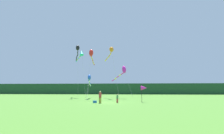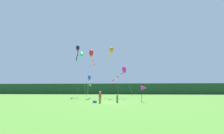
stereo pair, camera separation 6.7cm
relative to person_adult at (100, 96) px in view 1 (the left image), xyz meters
name	(u,v)px [view 1 (the left image)]	position (x,y,z in m)	size (l,w,h in m)	color
ground_plane	(108,103)	(1.01, 1.18, -0.93)	(120.00, 120.00, 0.00)	#4C842D
distant_treeline	(120,89)	(1.01, 46.18, 1.20)	(108.00, 2.26, 4.28)	#1E4228
person_adult	(100,96)	(0.00, 0.00, 0.00)	(0.37, 0.37, 1.67)	olive
person_child	(117,98)	(2.32, 0.95, -0.25)	(0.27, 0.27, 1.22)	#B23338
cooler_box	(95,102)	(-0.83, 0.55, -0.77)	(0.52, 0.37, 0.33)	#1959B2
banner_flag_pole	(144,88)	(6.20, 2.33, 1.16)	(0.90, 0.70, 2.57)	black
kite_blue	(89,79)	(-3.86, 10.54, 3.11)	(1.44, 9.17, 5.05)	#B2B2B2
kite_red	(91,54)	(-4.09, 13.12, 8.73)	(1.01, 10.62, 10.79)	#B2B2B2
kite_magenta	(123,71)	(2.84, 13.57, 4.98)	(4.98, 7.89, 7.08)	#B2B2B2
kite_cyan	(81,54)	(-7.48, 17.02, 9.73)	(4.98, 8.56, 11.63)	#B2B2B2
kite_black	(78,50)	(-7.63, 14.42, 10.05)	(3.64, 9.79, 12.01)	#B2B2B2
kite_orange	(111,51)	(0.20, 13.50, 9.45)	(4.02, 8.80, 11.28)	#B2B2B2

